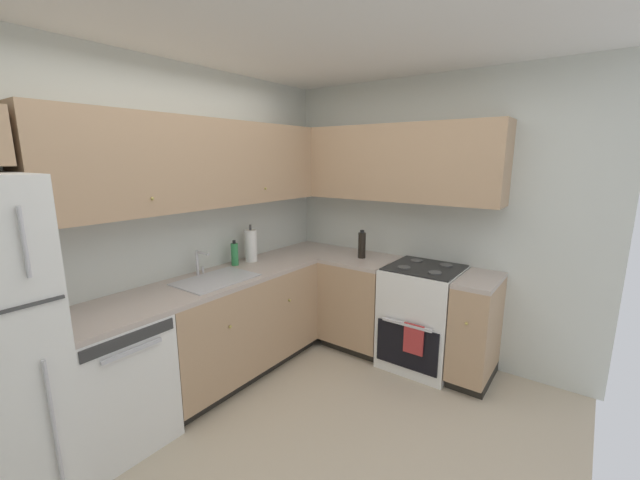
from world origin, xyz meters
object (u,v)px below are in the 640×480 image
object	(u,v)px
oven_range	(422,316)
soap_bottle	(235,254)
paper_towel_roll	(251,246)
oil_bottle	(362,245)

from	to	relation	value
oven_range	soap_bottle	bearing A→B (deg)	122.85
soap_bottle	paper_towel_roll	bearing A→B (deg)	-6.20
paper_towel_roll	oven_range	bearing A→B (deg)	-62.37
paper_towel_roll	oil_bottle	size ratio (longest dim) A/B	1.31
soap_bottle	paper_towel_roll	size ratio (longest dim) A/B	0.64
soap_bottle	oil_bottle	distance (m)	1.20
oven_range	soap_bottle	distance (m)	1.78
oven_range	paper_towel_roll	bearing A→B (deg)	117.63
oven_range	oil_bottle	size ratio (longest dim) A/B	3.90
oven_range	paper_towel_roll	xyz separation A→B (m)	(-0.73, 1.40, 0.59)
oven_range	oil_bottle	bearing A→B (deg)	91.67
oil_bottle	oven_range	bearing A→B (deg)	-88.33
paper_towel_roll	oil_bottle	world-z (taller)	paper_towel_roll
soap_bottle	oil_bottle	size ratio (longest dim) A/B	0.84
soap_bottle	oil_bottle	xyz separation A→B (m)	(0.90, -0.79, 0.02)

